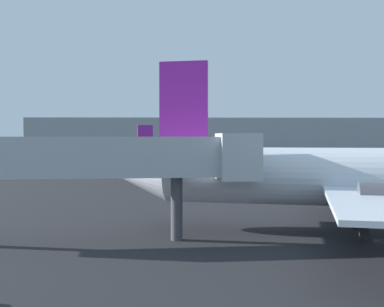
% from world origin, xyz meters
% --- Properties ---
extents(airplane_at_gate, '(35.74, 30.20, 11.27)m').
position_xyz_m(airplane_at_gate, '(9.83, 21.84, 3.62)').
color(airplane_at_gate, silver).
rests_on(airplane_at_gate, ground_plane).
extents(airplane_distant, '(23.34, 20.89, 7.93)m').
position_xyz_m(airplane_distant, '(0.31, 66.94, 2.58)').
color(airplane_distant, white).
rests_on(airplane_distant, ground_plane).
extents(jet_bridge, '(20.48, 3.89, 6.39)m').
position_xyz_m(jet_bridge, '(-7.08, 20.33, 4.87)').
color(jet_bridge, '#B2B7BC').
rests_on(jet_bridge, ground_plane).
extents(terminal_building, '(89.03, 21.87, 10.99)m').
position_xyz_m(terminal_building, '(4.75, 125.71, 5.49)').
color(terminal_building, '#999EA3').
rests_on(terminal_building, ground_plane).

